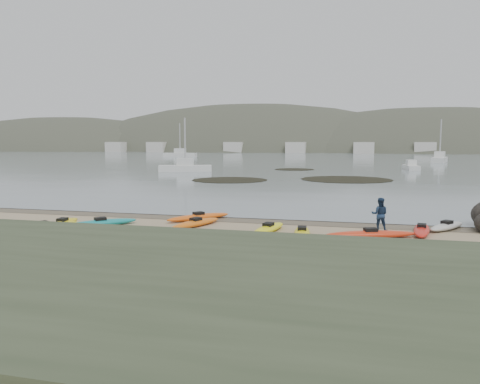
# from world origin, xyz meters

# --- Properties ---
(ground) EXTENTS (600.00, 600.00, 0.00)m
(ground) POSITION_xyz_m (0.00, 0.00, 0.00)
(ground) COLOR tan
(ground) RESTS_ON ground
(wet_sand) EXTENTS (60.00, 60.00, 0.00)m
(wet_sand) POSITION_xyz_m (0.00, -0.30, 0.00)
(wet_sand) COLOR brown
(wet_sand) RESTS_ON ground
(water) EXTENTS (1200.00, 1200.00, 0.00)m
(water) POSITION_xyz_m (0.00, 300.00, 0.01)
(water) COLOR slate
(water) RESTS_ON ground
(bluff) EXTENTS (60.00, 8.00, 2.00)m
(bluff) POSITION_xyz_m (0.00, -17.50, 1.00)
(bluff) COLOR #475138
(bluff) RESTS_ON ground
(kayaks) EXTENTS (21.75, 9.00, 0.34)m
(kayaks) POSITION_xyz_m (0.07, -3.65, 0.17)
(kayaks) COLOR red
(kayaks) RESTS_ON ground
(person_east) EXTENTS (0.82, 0.66, 1.63)m
(person_east) POSITION_xyz_m (7.46, -1.95, 0.82)
(person_east) COLOR navy
(person_east) RESTS_ON ground
(kelp_mats) EXTENTS (21.84, 28.42, 0.04)m
(kelp_mats) POSITION_xyz_m (-0.45, 30.22, 0.03)
(kelp_mats) COLOR black
(kelp_mats) RESTS_ON water
(moored_boats) EXTENTS (97.68, 86.64, 1.26)m
(moored_boats) POSITION_xyz_m (0.86, 81.97, 0.57)
(moored_boats) COLOR silver
(moored_boats) RESTS_ON ground
(far_hills) EXTENTS (550.00, 135.00, 80.00)m
(far_hills) POSITION_xyz_m (39.38, 193.97, -15.93)
(far_hills) COLOR #384235
(far_hills) RESTS_ON ground
(far_town) EXTENTS (199.00, 5.00, 4.00)m
(far_town) POSITION_xyz_m (6.00, 145.00, 2.00)
(far_town) COLOR beige
(far_town) RESTS_ON ground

